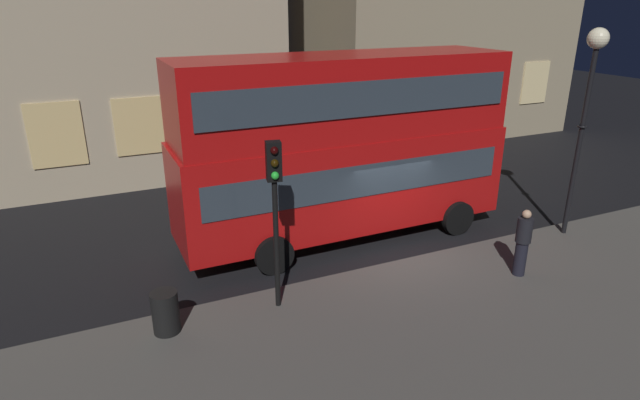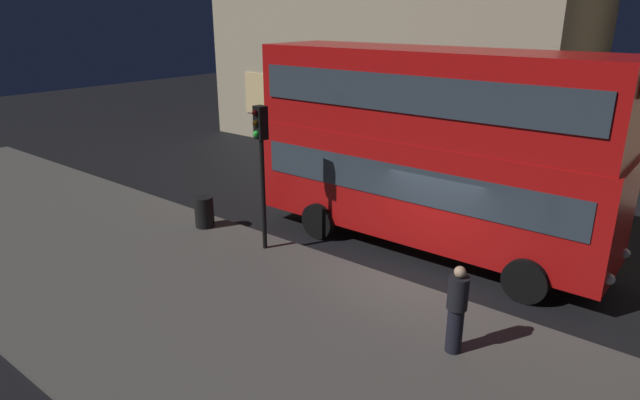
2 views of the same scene
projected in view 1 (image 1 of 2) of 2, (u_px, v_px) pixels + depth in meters
ground_plane at (398, 254)px, 14.95m from camera, size 80.00×80.00×0.00m
sidewalk_slab at (504, 331)px, 11.34m from camera, size 44.00×7.38×0.12m
double_decker_bus at (343, 140)px, 14.99m from camera, size 9.84×2.93×5.38m
traffic_light_near_kerb at (275, 191)px, 11.20m from camera, size 0.36×0.39×3.89m
street_lamp at (590, 81)px, 14.43m from camera, size 0.56×0.56×5.95m
pedestrian at (523, 242)px, 13.26m from camera, size 0.39×0.39×1.78m
litter_bin at (165, 312)px, 11.07m from camera, size 0.57×0.57×0.93m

